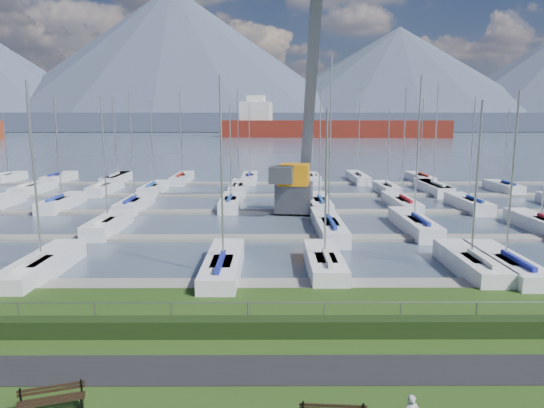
{
  "coord_description": "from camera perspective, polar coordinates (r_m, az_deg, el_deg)",
  "views": [
    {
      "loc": [
        -0.13,
        -17.98,
        8.3
      ],
      "look_at": [
        0.0,
        12.0,
        3.0
      ],
      "focal_mm": 32.0,
      "sensor_mm": 36.0,
      "label": 1
    }
  ],
  "objects": [
    {
      "name": "fence",
      "position": [
        19.33,
        0.15,
        -11.52
      ],
      "size": [
        80.0,
        0.04,
        0.04
      ],
      "primitive_type": "cylinder",
      "rotation": [
        0.0,
        1.57,
        0.0
      ],
      "color": "gray",
      "rests_on": "grass"
    },
    {
      "name": "water",
      "position": [
        278.12,
        -0.22,
        8.23
      ],
      "size": [
        800.0,
        540.0,
        0.2
      ],
      "primitive_type": "cube",
      "color": "#49586B"
    },
    {
      "name": "cargo_ship_mid",
      "position": [
        229.98,
        6.14,
        8.77
      ],
      "size": [
        105.21,
        29.0,
        21.5
      ],
      "rotation": [
        0.0,
        0.0,
        -0.11
      ],
      "color": "maroon",
      "rests_on": "water"
    },
    {
      "name": "mountains",
      "position": [
        424.41,
        0.8,
        15.21
      ],
      "size": [
        1190.0,
        360.0,
        115.0
      ],
      "color": "#475A68",
      "rests_on": "water"
    },
    {
      "name": "hedge",
      "position": [
        19.29,
        0.16,
        -14.3
      ],
      "size": [
        80.0,
        0.7,
        0.7
      ],
      "primitive_type": "cube",
      "color": "black",
      "rests_on": "grass"
    },
    {
      "name": "bench_left",
      "position": [
        16.09,
        -24.51,
        -20.26
      ],
      "size": [
        1.84,
        0.94,
        0.85
      ],
      "rotation": [
        0.0,
        0.0,
        0.3
      ],
      "color": "black",
      "rests_on": "grass"
    },
    {
      "name": "path",
      "position": [
        17.12,
        0.22,
        -18.93
      ],
      "size": [
        160.0,
        2.0,
        0.04
      ],
      "primitive_type": "cube",
      "color": "black",
      "rests_on": "grass"
    },
    {
      "name": "crane",
      "position": [
        45.23,
        3.17,
        6.24
      ],
      "size": [
        4.78,
        13.36,
        22.35
      ],
      "rotation": [
        0.0,
        0.0,
        -0.15
      ],
      "color": "#52545A",
      "rests_on": "water"
    },
    {
      "name": "foothill",
      "position": [
        347.99,
        -0.22,
        9.64
      ],
      "size": [
        900.0,
        80.0,
        12.0
      ],
      "primitive_type": "cube",
      "color": "#424A60",
      "rests_on": "water"
    },
    {
      "name": "sailboat_fleet",
      "position": [
        47.56,
        -2.44,
        6.48
      ],
      "size": [
        75.75,
        50.12,
        13.43
      ],
      "color": "navy",
      "rests_on": "water"
    },
    {
      "name": "docks",
      "position": [
        44.8,
        -0.07,
        -0.94
      ],
      "size": [
        90.0,
        41.6,
        0.25
      ],
      "color": "gray",
      "rests_on": "water"
    }
  ]
}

